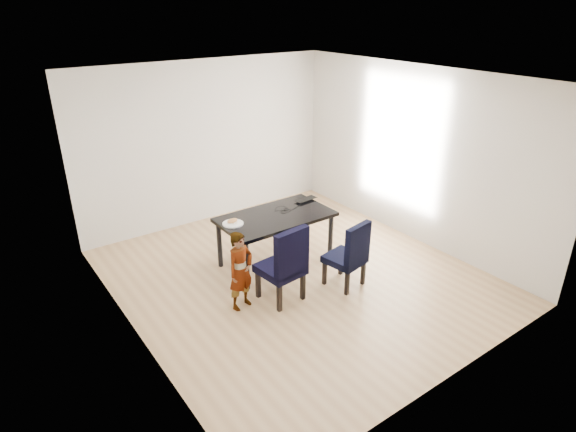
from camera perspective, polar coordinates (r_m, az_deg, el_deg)
floor at (r=6.78m, az=1.00°, el=-7.17°), size 4.50×5.00×0.01m
ceiling at (r=5.85m, az=1.19°, el=16.13°), size 4.50×5.00×0.01m
wall_back at (r=8.23m, az=-9.55°, el=8.54°), size 4.50×0.01×2.70m
wall_front at (r=4.62m, az=20.14°, el=-5.50°), size 4.50×0.01×2.70m
wall_left at (r=5.26m, az=-19.00°, el=-1.66°), size 0.01×5.00×2.70m
wall_right at (r=7.69m, az=14.77°, el=6.96°), size 0.01×5.00×2.70m
dining_table at (r=6.95m, az=-1.45°, el=-2.75°), size 1.60×0.90×0.75m
chair_left at (r=6.06m, az=-0.93°, el=-5.54°), size 0.55×0.57×1.04m
chair_right at (r=6.42m, az=6.76°, el=-4.41°), size 0.53×0.55×0.94m
child at (r=5.93m, az=-5.63°, el=-6.47°), size 0.42×0.33×1.03m
plate at (r=6.56m, az=-6.54°, el=-0.90°), size 0.30×0.30×0.02m
sandwich at (r=6.56m, az=-6.62°, el=-0.55°), size 0.16×0.09×0.06m
laptop at (r=7.33m, az=1.85°, el=2.06°), size 0.38×0.26×0.03m
cable_tangle at (r=6.92m, az=-0.24°, el=0.58°), size 0.20×0.20×0.01m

